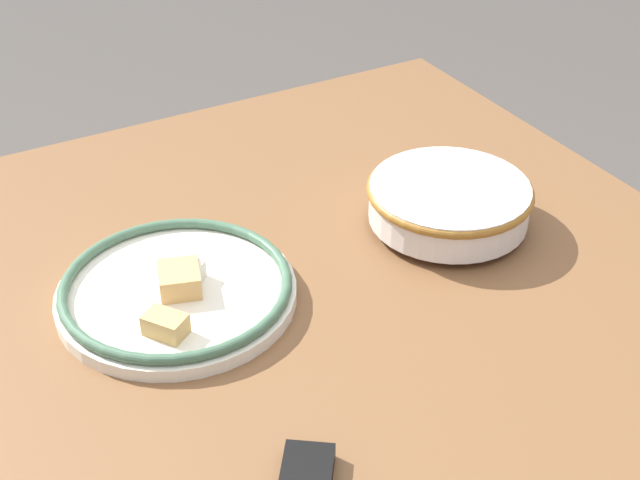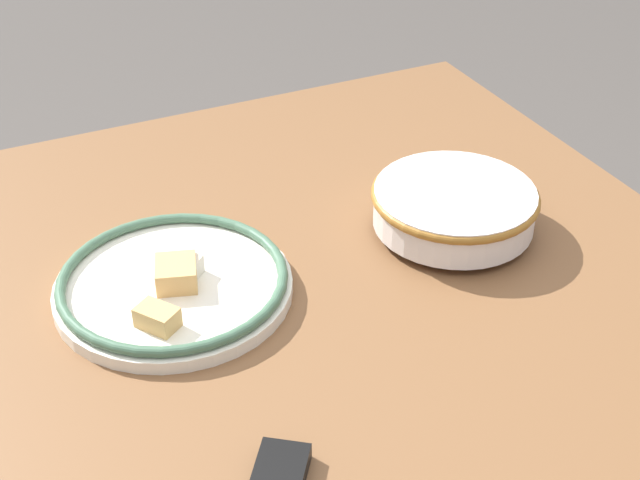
% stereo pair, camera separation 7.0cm
% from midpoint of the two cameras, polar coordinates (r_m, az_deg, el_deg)
% --- Properties ---
extents(dining_table, '(1.15, 1.09, 0.74)m').
position_cam_midpoint_polar(dining_table, '(1.24, -3.07, -5.84)').
color(dining_table, brown).
rests_on(dining_table, ground_plane).
extents(noodle_bowl, '(0.24, 0.24, 0.07)m').
position_cam_midpoint_polar(noodle_bowl, '(1.29, 6.71, 2.43)').
color(noodle_bowl, silver).
rests_on(noodle_bowl, dining_table).
extents(food_plate, '(0.31, 0.31, 0.05)m').
position_cam_midpoint_polar(food_plate, '(1.17, -10.87, -3.21)').
color(food_plate, silver).
rests_on(food_plate, dining_table).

